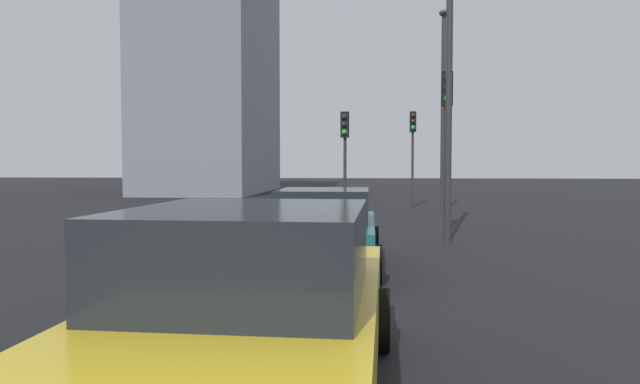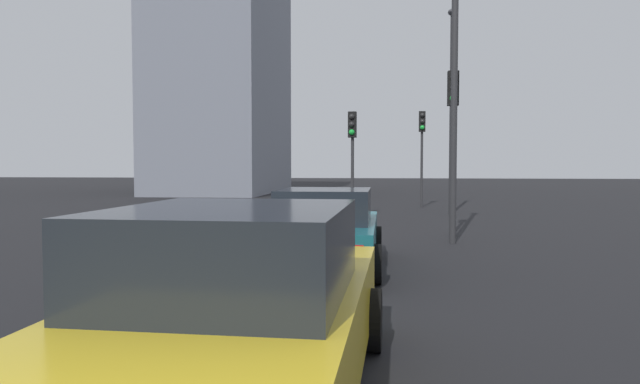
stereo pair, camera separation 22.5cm
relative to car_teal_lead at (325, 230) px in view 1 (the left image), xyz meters
The scene contains 8 objects.
car_teal_lead is the anchor object (origin of this frame).
car_yellow_second 5.95m from the car_teal_lead, behind, with size 4.66×2.19×1.58m.
traffic_light_near_left 6.24m from the car_teal_lead, 29.43° to the right, with size 0.32×0.29×4.34m.
traffic_light_near_right 15.64m from the car_teal_lead, 10.10° to the right, with size 0.32×0.28×4.25m.
traffic_light_far_left 9.85m from the car_teal_lead, ahead, with size 0.32×0.30×3.74m.
street_lamp_kerbside 6.10m from the car_teal_lead, 36.31° to the right, with size 0.56×0.36×8.22m.
street_lamp_far 13.02m from the car_teal_lead, 16.81° to the right, with size 0.56×0.36×7.78m.
building_facade_left 31.07m from the car_teal_lead, 19.37° to the left, with size 13.73×7.03×17.95m, color gray.
Camera 1 is at (-0.39, -0.75, 1.89)m, focal length 31.78 mm.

